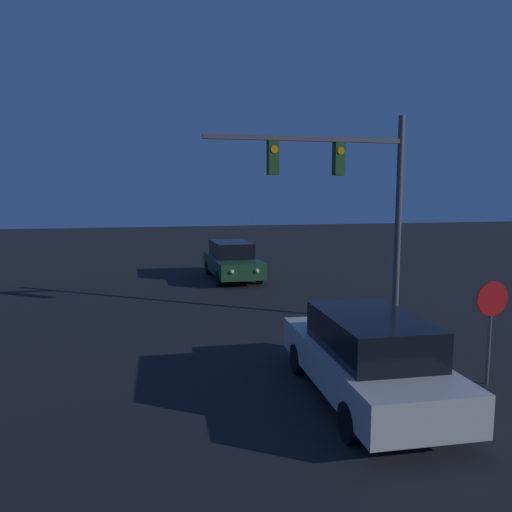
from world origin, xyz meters
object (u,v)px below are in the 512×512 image
Objects in this scene: car_near at (366,356)px; car_far at (232,260)px; traffic_signal_mast at (350,185)px; stop_sign at (491,313)px.

car_near is 13.32m from car_far.
traffic_signal_mast is (1.77, -8.39, 3.16)m from car_far.
car_near is 0.84× the size of traffic_signal_mast.
stop_sign is at bearing -79.76° from traffic_signal_mast.
stop_sign is (2.64, -13.19, 0.61)m from car_far.
car_far is 2.38× the size of stop_sign.
stop_sign is (0.87, -4.80, -2.55)m from traffic_signal_mast.
traffic_signal_mast is at bearing 100.24° from stop_sign.
car_far is at bearing 101.31° from stop_sign.
car_near is 2.74m from stop_sign.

